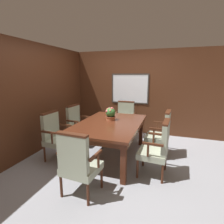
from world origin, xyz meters
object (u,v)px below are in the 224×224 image
(chair_head_near, at_px, (78,163))
(chair_head_far, at_px, (125,118))
(dining_table, at_px, (110,127))
(chair_left_near, at_px, (56,135))
(chair_right_near, at_px, (158,147))
(chair_left_far, at_px, (77,124))
(chair_right_far, at_px, (161,132))
(potted_plant, at_px, (111,114))

(chair_head_near, xyz_separation_m, chair_head_far, (-0.01, 2.71, 0.00))
(dining_table, xyz_separation_m, chair_left_near, (-1.04, -0.44, -0.15))
(chair_right_near, height_order, chair_left_near, same)
(chair_head_near, distance_m, chair_left_far, 2.02)
(chair_head_far, height_order, chair_right_far, same)
(chair_head_near, distance_m, chair_right_near, 1.39)
(chair_head_near, xyz_separation_m, chair_right_far, (1.05, 1.76, 0.00))
(chair_left_near, bearing_deg, chair_right_near, -87.55)
(chair_head_near, bearing_deg, dining_table, -86.17)
(chair_head_far, distance_m, potted_plant, 1.22)
(chair_left_far, bearing_deg, chair_head_far, -40.76)
(dining_table, bearing_deg, chair_head_near, -90.35)
(chair_left_near, bearing_deg, chair_head_far, -27.76)
(dining_table, height_order, chair_left_near, chair_left_near)
(dining_table, height_order, chair_right_far, chair_right_far)
(chair_left_near, bearing_deg, dining_table, -65.34)
(potted_plant, bearing_deg, chair_left_far, 168.50)
(chair_head_far, distance_m, chair_left_far, 1.38)
(chair_right_near, relative_size, chair_right_far, 1.00)
(chair_head_near, xyz_separation_m, chair_left_near, (-1.03, 0.90, 0.00))
(chair_head_near, relative_size, chair_left_near, 1.00)
(dining_table, xyz_separation_m, chair_left_far, (-1.02, 0.41, -0.15))
(chair_head_far, bearing_deg, chair_head_near, -90.30)
(chair_right_far, bearing_deg, chair_left_near, -63.30)
(chair_head_near, bearing_deg, chair_head_far, -85.59)
(chair_head_near, bearing_deg, chair_right_far, -116.52)
(dining_table, distance_m, chair_head_near, 1.35)
(chair_left_near, distance_m, chair_right_far, 2.25)
(dining_table, xyz_separation_m, chair_head_near, (-0.01, -1.34, -0.15))
(dining_table, distance_m, chair_left_far, 1.11)
(chair_head_near, distance_m, chair_head_far, 2.71)
(dining_table, bearing_deg, chair_left_near, -156.93)
(dining_table, xyz_separation_m, chair_right_near, (1.03, -0.41, -0.15))
(chair_left_far, xyz_separation_m, potted_plant, (0.96, -0.20, 0.38))
(dining_table, height_order, chair_head_near, chair_head_near)
(dining_table, height_order, potted_plant, potted_plant)
(chair_head_near, relative_size, chair_left_far, 1.00)
(chair_head_near, distance_m, chair_left_near, 1.37)
(dining_table, xyz_separation_m, chair_head_far, (-0.02, 1.37, -0.15))
(chair_left_near, height_order, chair_head_far, same)
(dining_table, relative_size, chair_left_far, 1.91)
(chair_head_far, relative_size, chair_left_far, 1.00)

